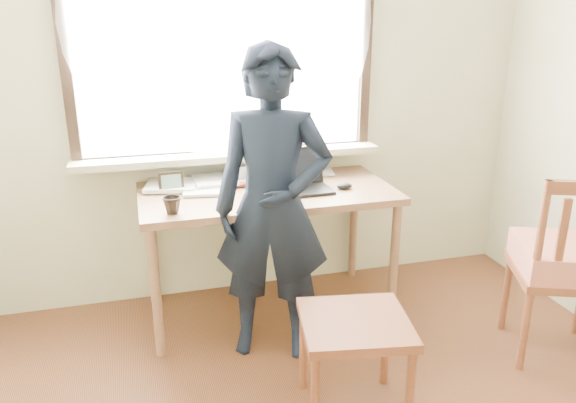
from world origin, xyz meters
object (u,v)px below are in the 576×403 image
object	(u,v)px
desk	(268,203)
mug_dark	(172,205)
side_chair	(565,261)
laptop	(299,180)
person	(273,207)
work_chair	(355,334)
mug_white	(237,173)

from	to	relation	value
desk	mug_dark	size ratio (longest dim) A/B	15.35
side_chair	laptop	bearing A→B (deg)	145.45
desk	laptop	bearing A→B (deg)	-10.01
mug_dark	person	size ratio (longest dim) A/B	0.06
laptop	side_chair	xyz separation A→B (m)	(1.19, -0.82, -0.30)
side_chair	person	world-z (taller)	person
person	side_chair	bearing A→B (deg)	0.52
desk	side_chair	xyz separation A→B (m)	(1.37, -0.85, -0.16)
side_chair	desk	bearing A→B (deg)	148.13
work_chair	side_chair	size ratio (longest dim) A/B	0.53
work_chair	desk	bearing A→B (deg)	98.45
desk	work_chair	world-z (taller)	desk
side_chair	mug_dark	bearing A→B (deg)	162.69
mug_dark	side_chair	xyz separation A→B (m)	(1.93, -0.60, -0.29)
laptop	work_chair	world-z (taller)	laptop
mug_dark	side_chair	bearing A→B (deg)	-17.31
desk	person	xyz separation A→B (m)	(-0.07, -0.40, 0.12)
mug_white	person	world-z (taller)	person
mug_dark	side_chair	world-z (taller)	side_chair
side_chair	person	distance (m)	1.53
desk	laptop	size ratio (longest dim) A/B	4.26
desk	work_chair	bearing A→B (deg)	-81.55
mug_white	work_chair	size ratio (longest dim) A/B	0.23
mug_dark	side_chair	size ratio (longest dim) A/B	0.09
desk	mug_dark	bearing A→B (deg)	-155.94
desk	mug_white	world-z (taller)	mug_white
work_chair	person	bearing A→B (deg)	109.58
person	desk	bearing A→B (deg)	98.47
mug_white	mug_dark	xyz separation A→B (m)	(-0.43, -0.47, -0.01)
mug_dark	desk	bearing A→B (deg)	24.06
mug_white	work_chair	xyz separation A→B (m)	(0.28, -1.23, -0.42)
desk	mug_white	distance (m)	0.29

